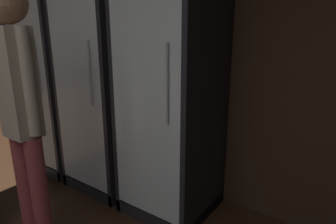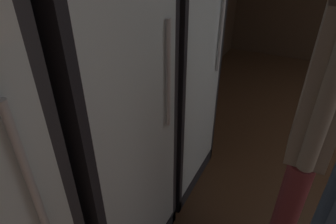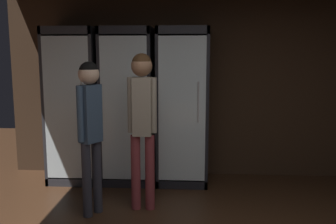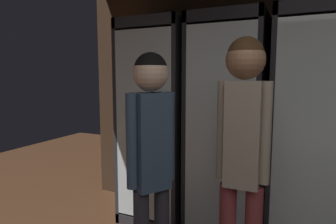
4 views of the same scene
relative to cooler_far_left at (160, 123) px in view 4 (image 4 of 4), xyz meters
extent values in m
cube|color=#2B2B30|center=(0.00, 0.25, 0.02)|extent=(0.66, 0.04, 2.04)
cube|color=#2B2B30|center=(-0.31, -0.05, 0.02)|extent=(0.04, 0.64, 2.04)
cube|color=#2B2B30|center=(0.31, -0.05, 0.02)|extent=(0.04, 0.64, 2.04)
cube|color=#2B2B30|center=(0.00, -0.05, 0.99)|extent=(0.66, 0.64, 0.10)
cube|color=#2B2B30|center=(0.00, -0.05, -0.95)|extent=(0.66, 0.64, 0.10)
cube|color=white|center=(0.00, 0.22, 0.02)|extent=(0.58, 0.02, 1.80)
cube|color=silver|center=(0.00, -0.36, 0.02)|extent=(0.58, 0.02, 1.80)
cylinder|color=#B2B2B7|center=(0.20, -0.38, 0.12)|extent=(0.02, 0.02, 0.50)
cube|color=silver|center=(0.00, -0.05, -0.88)|extent=(0.56, 0.56, 0.02)
cylinder|color=#9EAD99|center=(-0.14, 0.00, -0.76)|extent=(0.08, 0.08, 0.23)
cylinder|color=#9EAD99|center=(-0.14, 0.00, -0.61)|extent=(0.03, 0.03, 0.07)
cylinder|color=#B2332D|center=(-0.14, 0.00, -0.77)|extent=(0.08, 0.08, 0.08)
cylinder|color=black|center=(0.13, -0.06, -0.77)|extent=(0.07, 0.07, 0.22)
cylinder|color=black|center=(0.13, -0.06, -0.62)|extent=(0.02, 0.02, 0.07)
cylinder|color=#2D2D33|center=(0.13, -0.06, -0.76)|extent=(0.08, 0.08, 0.08)
cube|color=silver|center=(0.00, -0.05, -0.28)|extent=(0.56, 0.56, 0.02)
cylinder|color=black|center=(-0.14, -0.05, -0.17)|extent=(0.06, 0.06, 0.21)
cylinder|color=black|center=(-0.14, -0.05, -0.02)|extent=(0.02, 0.02, 0.09)
cylinder|color=#2D2D33|center=(-0.14, -0.05, -0.16)|extent=(0.06, 0.06, 0.06)
cylinder|color=#9EAD99|center=(0.15, -0.06, -0.18)|extent=(0.07, 0.07, 0.19)
cylinder|color=#9EAD99|center=(0.15, -0.06, -0.05)|extent=(0.02, 0.02, 0.06)
cylinder|color=beige|center=(0.15, -0.06, -0.18)|extent=(0.07, 0.07, 0.06)
cube|color=silver|center=(0.00, -0.05, 0.31)|extent=(0.56, 0.56, 0.02)
cylinder|color=gray|center=(-0.20, -0.08, 0.42)|extent=(0.08, 0.08, 0.19)
cylinder|color=gray|center=(-0.20, -0.08, 0.55)|extent=(0.03, 0.03, 0.08)
cylinder|color=white|center=(-0.20, -0.08, 0.41)|extent=(0.08, 0.08, 0.06)
cylinder|color=#194723|center=(0.01, -0.01, 0.44)|extent=(0.06, 0.06, 0.24)
cylinder|color=#194723|center=(0.01, -0.01, 0.60)|extent=(0.02, 0.02, 0.09)
cylinder|color=tan|center=(0.01, -0.01, 0.45)|extent=(0.06, 0.06, 0.07)
cylinder|color=brown|center=(0.19, -0.05, 0.42)|extent=(0.07, 0.07, 0.20)
cylinder|color=brown|center=(0.19, -0.05, 0.55)|extent=(0.02, 0.02, 0.06)
cylinder|color=tan|center=(0.19, -0.05, 0.41)|extent=(0.08, 0.08, 0.06)
cube|color=black|center=(0.72, 0.25, 0.02)|extent=(0.66, 0.04, 2.04)
cube|color=black|center=(0.41, -0.05, 0.02)|extent=(0.04, 0.64, 2.04)
cube|color=black|center=(1.03, -0.05, 0.02)|extent=(0.04, 0.64, 2.04)
cube|color=black|center=(0.72, -0.05, 0.99)|extent=(0.66, 0.64, 0.10)
cube|color=white|center=(0.72, 0.22, 0.02)|extent=(0.58, 0.02, 1.80)
cube|color=silver|center=(0.72, -0.36, 0.02)|extent=(0.58, 0.02, 1.80)
cylinder|color=#B2B2B7|center=(0.92, -0.38, 0.12)|extent=(0.02, 0.02, 0.50)
cube|color=silver|center=(0.72, -0.05, -0.88)|extent=(0.56, 0.56, 0.02)
cylinder|color=black|center=(0.53, -0.07, -0.77)|extent=(0.07, 0.07, 0.22)
cylinder|color=black|center=(0.53, -0.07, -0.62)|extent=(0.02, 0.02, 0.08)
cylinder|color=tan|center=(0.53, -0.07, -0.76)|extent=(0.08, 0.08, 0.06)
cylinder|color=black|center=(0.72, -0.06, -0.76)|extent=(0.08, 0.08, 0.24)
cylinder|color=black|center=(0.72, -0.06, -0.59)|extent=(0.03, 0.03, 0.09)
cylinder|color=#B2332D|center=(0.72, -0.06, -0.75)|extent=(0.08, 0.08, 0.09)
cylinder|color=black|center=(0.90, -0.05, -0.77)|extent=(0.07, 0.07, 0.20)
cylinder|color=black|center=(0.90, -0.05, -0.63)|extent=(0.02, 0.02, 0.08)
cylinder|color=#B2332D|center=(0.90, -0.05, -0.79)|extent=(0.07, 0.07, 0.08)
cube|color=silver|center=(0.72, -0.05, -0.28)|extent=(0.56, 0.56, 0.02)
cylinder|color=brown|center=(0.58, -0.02, -0.18)|extent=(0.07, 0.07, 0.19)
cylinder|color=brown|center=(0.58, -0.02, -0.05)|extent=(0.03, 0.03, 0.08)
cylinder|color=white|center=(0.58, -0.02, -0.20)|extent=(0.07, 0.07, 0.05)
cylinder|color=gray|center=(0.87, -0.09, -0.16)|extent=(0.06, 0.06, 0.24)
cylinder|color=gray|center=(0.87, -0.09, 0.00)|extent=(0.02, 0.02, 0.08)
cylinder|color=#B2332D|center=(0.87, -0.09, -0.16)|extent=(0.06, 0.06, 0.08)
cube|color=silver|center=(0.72, -0.05, 0.31)|extent=(0.56, 0.56, 0.02)
cylinder|color=#194723|center=(0.57, -0.08, 0.43)|extent=(0.06, 0.06, 0.22)
cylinder|color=#194723|center=(0.57, -0.08, 0.59)|extent=(0.02, 0.02, 0.09)
cylinder|color=white|center=(0.57, -0.08, 0.44)|extent=(0.07, 0.07, 0.06)
cylinder|color=#9EAD99|center=(0.86, -0.09, 0.44)|extent=(0.07, 0.07, 0.24)
cylinder|color=#9EAD99|center=(0.86, -0.09, 0.59)|extent=(0.02, 0.02, 0.06)
cylinder|color=white|center=(0.86, -0.09, 0.44)|extent=(0.07, 0.07, 0.09)
cube|color=black|center=(1.44, 0.25, 0.02)|extent=(0.66, 0.04, 2.04)
cube|color=black|center=(1.13, -0.05, 0.02)|extent=(0.04, 0.64, 2.04)
cube|color=black|center=(1.44, -0.05, 0.99)|extent=(0.66, 0.64, 0.10)
cube|color=white|center=(1.44, 0.22, 0.02)|extent=(0.58, 0.02, 1.80)
cube|color=silver|center=(1.44, -0.36, 0.02)|extent=(0.58, 0.02, 1.80)
cylinder|color=#9EAD99|center=(1.29, -0.01, -0.77)|extent=(0.08, 0.08, 0.21)
cylinder|color=#9EAD99|center=(1.29, -0.01, -0.63)|extent=(0.03, 0.03, 0.07)
cylinder|color=#B2332D|center=(1.29, -0.01, -0.77)|extent=(0.08, 0.08, 0.07)
cylinder|color=#336B38|center=(1.58, -0.07, -0.60)|extent=(0.02, 0.02, 0.09)
cube|color=silver|center=(1.44, -0.05, -0.28)|extent=(0.56, 0.56, 0.02)
cylinder|color=#9EAD99|center=(1.23, -0.05, -0.17)|extent=(0.06, 0.06, 0.21)
cylinder|color=#9EAD99|center=(1.23, -0.05, -0.02)|extent=(0.02, 0.02, 0.09)
cylinder|color=beige|center=(1.23, -0.05, -0.18)|extent=(0.07, 0.07, 0.06)
cylinder|color=gray|center=(1.37, -0.08, -0.18)|extent=(0.07, 0.07, 0.19)
cylinder|color=gray|center=(1.37, -0.08, -0.04)|extent=(0.02, 0.02, 0.08)
cylinder|color=white|center=(1.37, -0.08, -0.17)|extent=(0.08, 0.08, 0.07)
cylinder|color=#336B38|center=(1.52, -0.08, -0.19)|extent=(0.07, 0.07, 0.18)
cylinder|color=#336B38|center=(1.52, -0.08, -0.05)|extent=(0.02, 0.02, 0.09)
cylinder|color=beige|center=(1.52, -0.08, -0.18)|extent=(0.07, 0.07, 0.06)
cube|color=silver|center=(1.44, -0.05, 0.31)|extent=(0.56, 0.56, 0.02)
cylinder|color=#336B38|center=(1.26, -0.06, 0.43)|extent=(0.08, 0.08, 0.22)
cylinder|color=#336B38|center=(1.26, -0.06, 0.58)|extent=(0.02, 0.02, 0.07)
cylinder|color=#2D2D33|center=(1.26, -0.06, 0.43)|extent=(0.08, 0.08, 0.07)
cylinder|color=#9EAD99|center=(1.44, -0.03, 0.43)|extent=(0.08, 0.08, 0.21)
cylinder|color=#9EAD99|center=(1.44, -0.03, 0.58)|extent=(0.03, 0.03, 0.10)
cylinder|color=tan|center=(1.44, -0.03, 0.40)|extent=(0.08, 0.08, 0.08)
cube|color=gray|center=(1.03, -0.99, 0.15)|extent=(0.20, 0.16, 0.63)
cylinder|color=gray|center=(0.91, -0.99, 0.17)|extent=(0.06, 0.06, 0.60)
cylinder|color=gray|center=(1.16, -0.99, 0.17)|extent=(0.06, 0.06, 0.60)
sphere|color=#9E7051|center=(1.03, -0.99, 0.58)|extent=(0.23, 0.23, 0.23)
sphere|color=#472D19|center=(1.03, -0.99, 0.61)|extent=(0.21, 0.21, 0.21)
cube|color=#384C66|center=(0.51, -1.16, 0.09)|extent=(0.24, 0.26, 0.60)
cylinder|color=#384C66|center=(0.44, -1.27, 0.11)|extent=(0.07, 0.07, 0.57)
cylinder|color=#384C66|center=(0.58, -1.05, 0.11)|extent=(0.07, 0.07, 0.57)
sphere|color=beige|center=(0.51, -1.16, 0.51)|extent=(0.22, 0.22, 0.22)
sphere|color=black|center=(0.51, -1.16, 0.53)|extent=(0.20, 0.20, 0.20)
camera|label=1|loc=(2.65, -1.78, 0.43)|focal=30.33mm
camera|label=2|loc=(-0.08, -0.89, 0.64)|focal=30.27mm
camera|label=3|loc=(1.56, -5.00, 0.73)|focal=40.72mm
camera|label=4|loc=(1.32, -2.70, 0.49)|focal=30.87mm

